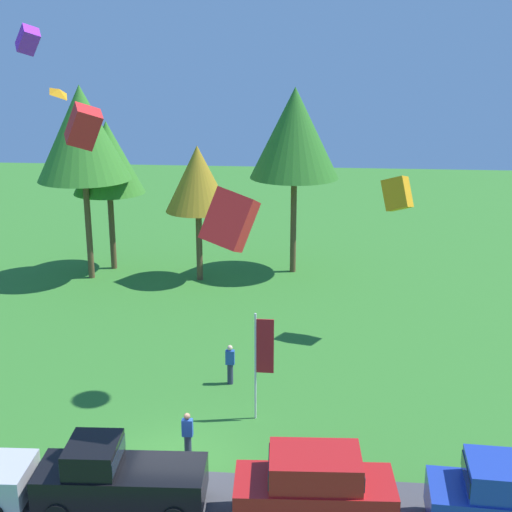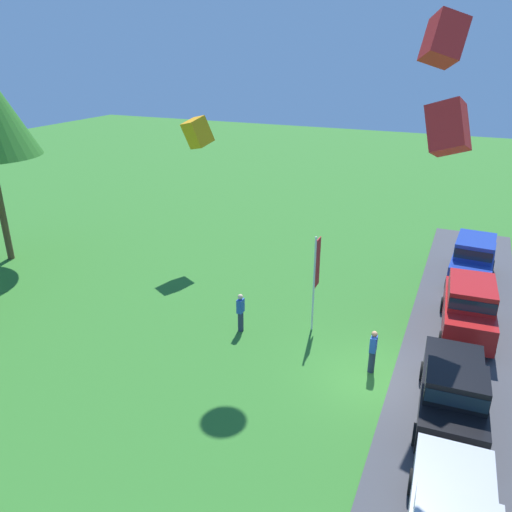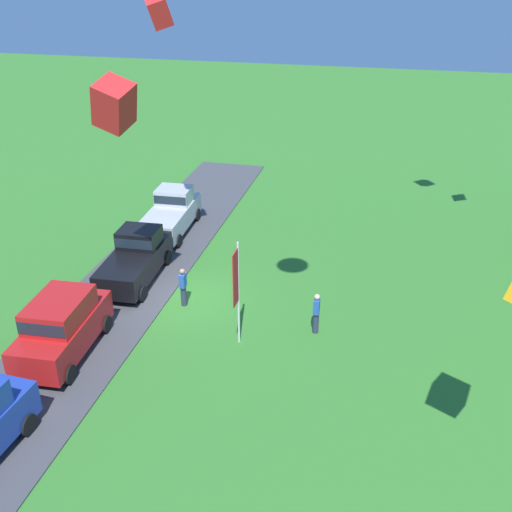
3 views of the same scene
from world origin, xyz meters
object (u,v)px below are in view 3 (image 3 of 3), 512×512
kite_box_high_right (159,12)px  car_pickup_near_entrance (136,257)px  person_on_lawn (183,287)px  person_watching_sky (316,313)px  kite_box_high_left (114,104)px  car_pickup_mid_row (172,212)px  car_suv_far_end (62,325)px  flag_banner (236,284)px

kite_box_high_right → car_pickup_near_entrance: bearing=-64.2°
person_on_lawn → kite_box_high_right: bearing=-153.4°
person_watching_sky → kite_box_high_right: 12.82m
kite_box_high_right → kite_box_high_left: (4.13, -0.16, -2.56)m
car_pickup_near_entrance → person_on_lawn: (1.66, 2.82, -0.23)m
person_on_lawn → car_pickup_near_entrance: bearing=-120.5°
car_pickup_near_entrance → kite_box_high_right: kite_box_high_right is taller
car_pickup_mid_row → person_on_lawn: (6.92, 3.12, -0.23)m
person_watching_sky → person_on_lawn: size_ratio=1.00×
person_watching_sky → kite_box_high_left: bearing=-82.0°
car_suv_far_end → car_pickup_near_entrance: bearing=177.8°
car_pickup_mid_row → flag_banner: size_ratio=1.21×
car_suv_far_end → kite_box_high_left: bearing=147.0°
person_on_lawn → kite_box_high_right: kite_box_high_right is taller
person_watching_sky → person_on_lawn: 5.69m
person_on_lawn → kite_box_high_right: size_ratio=1.66×
car_suv_far_end → person_on_lawn: size_ratio=2.75×
car_pickup_mid_row → flag_banner: (9.16, 6.05, 1.55)m
car_pickup_near_entrance → kite_box_high_left: bearing=23.2°
car_suv_far_end → flag_banner: size_ratio=1.12×
car_suv_far_end → flag_banner: (-2.03, 5.98, 1.36)m
kite_box_high_right → kite_box_high_left: bearing=-2.2°
person_on_lawn → kite_box_high_right: 10.71m
kite_box_high_left → car_pickup_mid_row: bearing=-168.6°
car_pickup_near_entrance → person_on_lawn: size_ratio=2.98×
car_pickup_near_entrance → kite_box_high_right: bearing=115.8°
car_pickup_near_entrance → kite_box_high_left: 8.41m
person_watching_sky → flag_banner: flag_banner is taller
flag_banner → kite_box_high_right: 10.62m
flag_banner → person_watching_sky: bearing=119.4°
person_watching_sky → flag_banner: size_ratio=0.41×
car_pickup_mid_row → kite_box_high_right: 11.24m
car_suv_far_end → person_watching_sky: (-3.57, 8.70, -0.42)m
person_watching_sky → person_on_lawn: same height
person_watching_sky → kite_box_high_right: (-3.14, -6.87, 10.36)m
flag_banner → kite_box_high_left: 7.42m
person_watching_sky → kite_box_high_left: (0.99, -7.03, 7.80)m
car_pickup_near_entrance → kite_box_high_right: 10.29m
car_pickup_mid_row → person_watching_sky: car_pickup_mid_row is taller
flag_banner → person_on_lawn: bearing=-127.5°
car_pickup_mid_row → person_watching_sky: (7.63, 8.77, -0.23)m
flag_banner → kite_box_high_right: kite_box_high_right is taller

